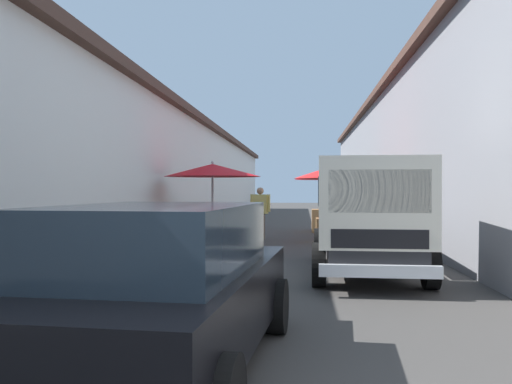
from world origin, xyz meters
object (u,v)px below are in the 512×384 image
object	(u,v)px
fruit_stall_mid_lane	(331,184)
delivery_truck	(370,221)
fruit_stall_near_left	(324,183)
vendor_by_crates	(260,209)
hatchback_car	(159,287)
vendor_in_shade	(346,215)
fruit_stall_far_left	(214,182)
parked_scooter	(198,225)

from	to	relation	value
fruit_stall_mid_lane	delivery_truck	xyz separation A→B (m)	(-6.72, -0.32, -0.69)
fruit_stall_near_left	fruit_stall_mid_lane	size ratio (longest dim) A/B	1.02
fruit_stall_mid_lane	vendor_by_crates	xyz separation A→B (m)	(0.63, 2.17, -0.78)
fruit_stall_mid_lane	hatchback_car	xyz separation A→B (m)	(-11.47, 2.08, -0.99)
delivery_truck	vendor_by_crates	size ratio (longest dim) A/B	3.04
vendor_in_shade	delivery_truck	bearing A→B (deg)	-177.68
fruit_stall_mid_lane	delivery_truck	size ratio (longest dim) A/B	0.47
fruit_stall_far_left	vendor_in_shade	world-z (taller)	fruit_stall_far_left
fruit_stall_mid_lane	vendor_in_shade	world-z (taller)	fruit_stall_mid_lane
vendor_by_crates	fruit_stall_near_left	bearing A→B (deg)	-34.87
vendor_in_shade	parked_scooter	world-z (taller)	vendor_in_shade
fruit_stall_mid_lane	parked_scooter	world-z (taller)	fruit_stall_mid_lane
hatchback_car	delivery_truck	xyz separation A→B (m)	(4.75, -2.40, 0.30)
fruit_stall_far_left	hatchback_car	xyz separation A→B (m)	(-9.27, -1.09, -1.04)
fruit_stall_mid_lane	delivery_truck	world-z (taller)	fruit_stall_mid_lane
vendor_by_crates	fruit_stall_mid_lane	bearing A→B (deg)	-106.12
delivery_truck	vendor_in_shade	distance (m)	3.43
fruit_stall_mid_lane	fruit_stall_far_left	bearing A→B (deg)	124.70
fruit_stall_far_left	delivery_truck	distance (m)	5.76
delivery_truck	parked_scooter	bearing A→B (deg)	31.94
fruit_stall_near_left	fruit_stall_far_left	world-z (taller)	fruit_stall_near_left
fruit_stall_far_left	vendor_in_shade	distance (m)	3.63
fruit_stall_far_left	hatchback_car	distance (m)	9.39
fruit_stall_near_left	vendor_by_crates	xyz separation A→B (m)	(-3.02, 2.11, -0.87)
vendor_in_shade	parked_scooter	size ratio (longest dim) A/B	0.98
parked_scooter	fruit_stall_far_left	bearing A→B (deg)	-160.17
fruit_stall_near_left	parked_scooter	world-z (taller)	fruit_stall_near_left
fruit_stall_near_left	fruit_stall_mid_lane	bearing A→B (deg)	-178.97
fruit_stall_near_left	fruit_stall_far_left	size ratio (longest dim) A/B	0.94
vendor_by_crates	fruit_stall_far_left	bearing A→B (deg)	160.44
fruit_stall_far_left	parked_scooter	size ratio (longest dim) A/B	1.50
fruit_stall_mid_lane	vendor_by_crates	bearing A→B (deg)	73.88
fruit_stall_near_left	delivery_truck	bearing A→B (deg)	-177.89
delivery_truck	parked_scooter	size ratio (longest dim) A/B	2.94
vendor_by_crates	delivery_truck	bearing A→B (deg)	-161.28
hatchback_car	parked_scooter	distance (m)	12.02
fruit_stall_far_left	delivery_truck	xyz separation A→B (m)	(-4.52, -3.50, -0.74)
parked_scooter	hatchback_car	bearing A→B (deg)	-170.30
parked_scooter	delivery_truck	bearing A→B (deg)	-148.06
hatchback_car	delivery_truck	bearing A→B (deg)	-26.84
delivery_truck	fruit_stall_mid_lane	bearing A→B (deg)	2.70
fruit_stall_far_left	vendor_in_shade	bearing A→B (deg)	-108.09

